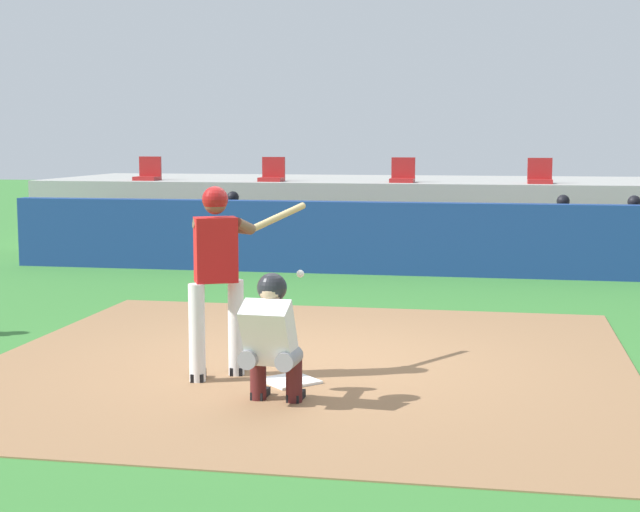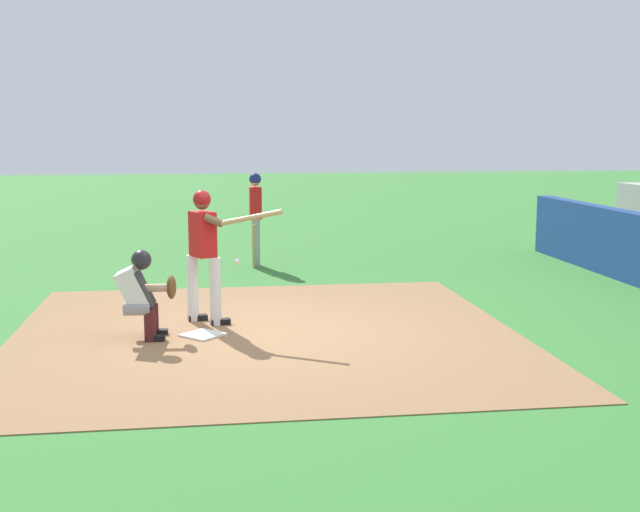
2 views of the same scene
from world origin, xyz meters
TOP-DOWN VIEW (x-y plane):
  - ground_plane at (0.00, 0.00)m, footprint 80.00×80.00m
  - dirt_infield at (0.00, 0.00)m, footprint 6.40×6.40m
  - home_plate at (0.00, -0.80)m, footprint 0.62×0.62m
  - batter_at_plate at (-0.68, -0.75)m, footprint 0.89×1.25m
  - catcher_crouched at (0.01, -1.52)m, footprint 0.50×1.54m
  - dugout_wall at (0.00, 6.50)m, footprint 13.00×0.30m
  - dugout_bench at (0.00, 7.50)m, footprint 11.80×0.44m
  - dugout_player_0 at (-2.88, 7.34)m, footprint 0.49×0.70m
  - dugout_player_1 at (2.92, 7.34)m, footprint 0.49×0.70m
  - dugout_player_2 at (4.08, 7.34)m, footprint 0.49×0.70m
  - stands_platform at (0.00, 10.90)m, footprint 15.00×4.40m
  - stadium_seat_0 at (-5.20, 9.38)m, footprint 0.46×0.46m
  - stadium_seat_1 at (-2.60, 9.38)m, footprint 0.46×0.46m
  - stadium_seat_2 at (0.00, 9.38)m, footprint 0.46×0.46m
  - stadium_seat_3 at (2.60, 9.38)m, footprint 0.46×0.46m

SIDE VIEW (x-z plane):
  - ground_plane at x=0.00m, z-range 0.00..0.00m
  - dirt_infield at x=0.00m, z-range 0.00..0.01m
  - home_plate at x=0.00m, z-range 0.01..0.04m
  - dugout_bench at x=0.00m, z-range 0.00..0.45m
  - dugout_wall at x=0.00m, z-range 0.00..1.20m
  - catcher_crouched at x=0.01m, z-range 0.05..1.17m
  - dugout_player_0 at x=-2.88m, z-range 0.02..1.32m
  - dugout_player_1 at x=2.92m, z-range 0.02..1.32m
  - dugout_player_2 at x=4.08m, z-range 0.02..1.32m
  - stands_platform at x=0.00m, z-range 0.00..1.40m
  - batter_at_plate at x=-0.68m, z-range 0.13..1.94m
  - stadium_seat_0 at x=-5.20m, z-range 1.29..1.77m
  - stadium_seat_1 at x=-2.60m, z-range 1.29..1.77m
  - stadium_seat_2 at x=0.00m, z-range 1.29..1.77m
  - stadium_seat_3 at x=2.60m, z-range 1.29..1.77m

